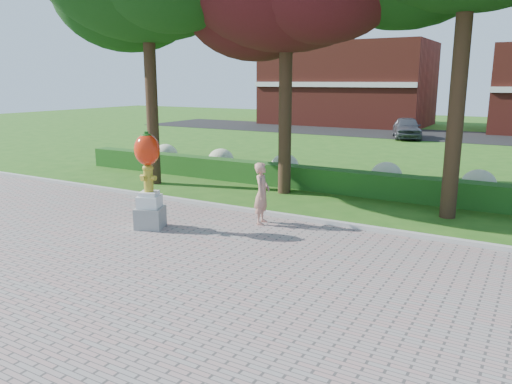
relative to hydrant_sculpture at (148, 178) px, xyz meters
The scene contains 10 objects.
ground 3.39m from the hydrant_sculpture, ahead, with size 100.00×100.00×0.00m, color #255916.
walkway 5.50m from the hydrant_sculpture, 54.68° to the right, with size 40.00×14.00×0.04m, color gray.
curb 4.27m from the hydrant_sculpture, 40.76° to the left, with size 40.00×0.18×0.15m, color #ADADA5.
lawn_hedge 7.40m from the hydrant_sculpture, 65.17° to the left, with size 24.00×0.70×0.80m, color #1A4A15.
hydrangea_row 8.52m from the hydrant_sculpture, 64.50° to the left, with size 20.10×1.10×0.99m.
street 27.86m from the hydrant_sculpture, 83.65° to the left, with size 50.00×8.00×0.02m, color black.
building_left 34.42m from the hydrant_sculpture, 101.62° to the left, with size 14.00×8.00×7.00m, color maroon.
hydrant_sculpture is the anchor object (origin of this frame).
woman 3.01m from the hydrant_sculpture, 37.73° to the left, with size 0.61×0.40×1.67m, color tan.
parked_car 24.67m from the hydrant_sculpture, 88.46° to the left, with size 1.68×4.19×1.43m, color #45464D.
Camera 1 is at (5.67, -9.20, 3.84)m, focal length 35.00 mm.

